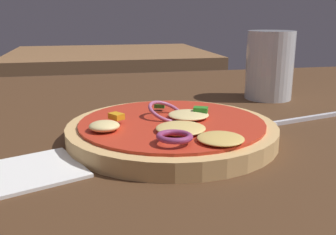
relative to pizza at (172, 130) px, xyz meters
name	(u,v)px	position (x,y,z in m)	size (l,w,h in m)	color
dining_table	(205,156)	(0.04, -0.01, -0.03)	(1.33, 1.01, 0.04)	#4C301C
pizza	(172,130)	(0.00, 0.00, 0.00)	(0.23, 0.23, 0.04)	tan
fork	(293,121)	(0.17, 0.04, -0.01)	(0.18, 0.06, 0.01)	silver
beer_glass	(269,70)	(0.20, 0.18, 0.04)	(0.08, 0.08, 0.11)	silver
background_table	(109,56)	(0.00, 1.05, -0.03)	(0.71, 0.58, 0.04)	brown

